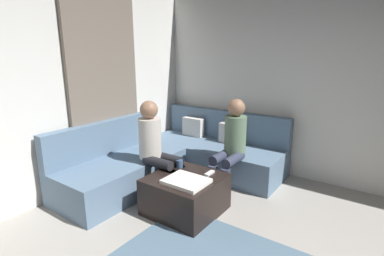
{
  "coord_description": "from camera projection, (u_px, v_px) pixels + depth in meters",
  "views": [
    {
      "loc": [
        0.4,
        -1.24,
        1.77
      ],
      "look_at": [
        -1.63,
        1.63,
        0.85
      ],
      "focal_mm": 27.36,
      "sensor_mm": 36.0,
      "label": 1
    }
  ],
  "objects": [
    {
      "name": "coffee_mug",
      "position": [
        180.0,
        164.0,
        3.5
      ],
      "size": [
        0.08,
        0.08,
        0.1
      ],
      "primitive_type": "cylinder",
      "color": "#334C72",
      "rests_on": "ottoman"
    },
    {
      "name": "person_on_couch_side",
      "position": [
        156.0,
        145.0,
        3.59
      ],
      "size": [
        0.6,
        0.3,
        1.2
      ],
      "rotation": [
        0.0,
        0.0,
        -1.57
      ],
      "color": "black",
      "rests_on": "ground_plane"
    },
    {
      "name": "folded_blanket",
      "position": [
        186.0,
        181.0,
        3.1
      ],
      "size": [
        0.44,
        0.36,
        0.04
      ],
      "primitive_type": "cube",
      "color": "white",
      "rests_on": "ottoman"
    },
    {
      "name": "curtain_panel",
      "position": [
        105.0,
        91.0,
        3.95
      ],
      "size": [
        0.06,
        1.1,
        2.5
      ],
      "primitive_type": "cube",
      "color": "#726659",
      "rests_on": "ground_plane"
    },
    {
      "name": "person_on_couch_back",
      "position": [
        232.0,
        142.0,
        3.7
      ],
      "size": [
        0.3,
        0.6,
        1.2
      ],
      "rotation": [
        0.0,
        0.0,
        3.14
      ],
      "color": "#2D3347",
      "rests_on": "ground_plane"
    },
    {
      "name": "wall_back",
      "position": [
        360.0,
        87.0,
        3.63
      ],
      "size": [
        6.0,
        0.12,
        2.7
      ],
      "primitive_type": "cube",
      "color": "silver",
      "rests_on": "ground_plane"
    },
    {
      "name": "sectional_couch",
      "position": [
        177.0,
        158.0,
        4.23
      ],
      "size": [
        2.1,
        2.55,
        0.87
      ],
      "color": "slate",
      "rests_on": "ground_plane"
    },
    {
      "name": "ottoman",
      "position": [
        185.0,
        194.0,
        3.3
      ],
      "size": [
        0.76,
        0.76,
        0.42
      ],
      "primitive_type": "cube",
      "color": "black",
      "rests_on": "ground_plane"
    },
    {
      "name": "game_remote",
      "position": [
        210.0,
        173.0,
        3.32
      ],
      "size": [
        0.05,
        0.15,
        0.02
      ],
      "primitive_type": "cube",
      "color": "white",
      "rests_on": "ottoman"
    }
  ]
}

